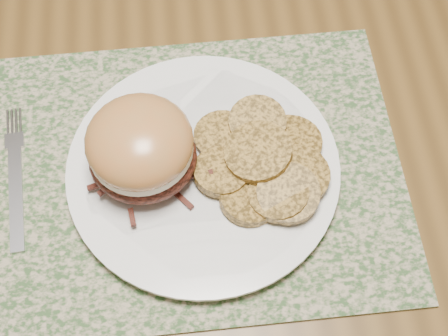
# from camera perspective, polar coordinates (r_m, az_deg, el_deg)

# --- Properties ---
(dining_table) EXTENTS (1.50, 0.90, 0.75)m
(dining_table) POSITION_cam_1_polar(r_m,az_deg,el_deg) (0.73, -13.72, -4.08)
(dining_table) COLOR brown
(dining_table) RESTS_ON ground
(placemat) EXTENTS (0.45, 0.33, 0.00)m
(placemat) POSITION_cam_1_polar(r_m,az_deg,el_deg) (0.64, -3.73, -0.35)
(placemat) COLOR #325029
(placemat) RESTS_ON dining_table
(dinner_plate) EXTENTS (0.26, 0.26, 0.02)m
(dinner_plate) POSITION_cam_1_polar(r_m,az_deg,el_deg) (0.63, -1.90, -0.10)
(dinner_plate) COLOR white
(dinner_plate) RESTS_ON placemat
(pork_sandwich) EXTENTS (0.11, 0.11, 0.08)m
(pork_sandwich) POSITION_cam_1_polar(r_m,az_deg,el_deg) (0.60, -7.62, 1.81)
(pork_sandwich) COLOR black
(pork_sandwich) RESTS_ON dinner_plate
(roasted_potatoes) EXTENTS (0.15, 0.16, 0.04)m
(roasted_potatoes) POSITION_cam_1_polar(r_m,az_deg,el_deg) (0.62, 3.72, 0.38)
(roasted_potatoes) COLOR olive
(roasted_potatoes) RESTS_ON dinner_plate
(fork) EXTENTS (0.03, 0.17, 0.00)m
(fork) POSITION_cam_1_polar(r_m,az_deg,el_deg) (0.67, -18.52, -0.67)
(fork) COLOR #AFB0B7
(fork) RESTS_ON placemat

